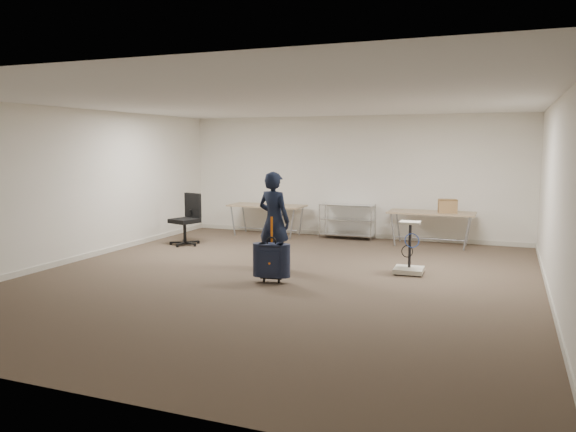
% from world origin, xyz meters
% --- Properties ---
extents(ground, '(9.00, 9.00, 0.00)m').
position_xyz_m(ground, '(0.00, 0.00, 0.00)').
color(ground, '#433429').
rests_on(ground, ground).
extents(room_shell, '(8.00, 9.00, 9.00)m').
position_xyz_m(room_shell, '(0.00, 1.38, 0.05)').
color(room_shell, white).
rests_on(room_shell, ground).
extents(folding_table_left, '(1.80, 0.75, 0.73)m').
position_xyz_m(folding_table_left, '(-1.90, 3.95, 0.68)').
color(folding_table_left, '#957E5B').
rests_on(folding_table_left, ground).
extents(folding_table_right, '(1.80, 0.75, 0.73)m').
position_xyz_m(folding_table_right, '(1.90, 3.95, 0.68)').
color(folding_table_right, '#957E5B').
rests_on(folding_table_right, ground).
extents(wire_shelf, '(1.22, 0.47, 0.80)m').
position_xyz_m(wire_shelf, '(0.00, 4.20, 0.44)').
color(wire_shelf, silver).
rests_on(wire_shelf, ground).
extents(person, '(0.69, 0.54, 1.69)m').
position_xyz_m(person, '(-0.35, 0.70, 0.84)').
color(person, black).
rests_on(person, ground).
extents(suitcase, '(0.41, 0.27, 1.04)m').
position_xyz_m(suitcase, '(0.01, -0.26, 0.35)').
color(suitcase, black).
rests_on(suitcase, ground).
extents(office_chair, '(0.67, 0.67, 1.10)m').
position_xyz_m(office_chair, '(-3.03, 2.18, 0.33)').
color(office_chair, black).
rests_on(office_chair, ground).
extents(equipment_cart, '(0.50, 0.50, 0.88)m').
position_xyz_m(equipment_cart, '(1.90, 1.17, 0.23)').
color(equipment_cart, beige).
rests_on(equipment_cart, ground).
extents(cardboard_box, '(0.42, 0.35, 0.28)m').
position_xyz_m(cardboard_box, '(2.23, 3.92, 0.87)').
color(cardboard_box, olive).
rests_on(cardboard_box, folding_table_right).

